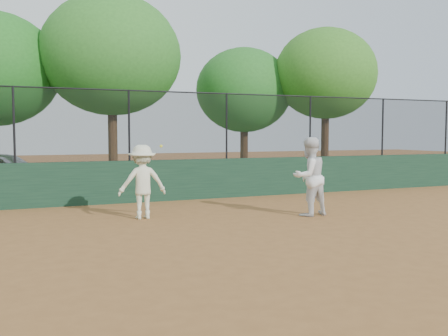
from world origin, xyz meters
name	(u,v)px	position (x,y,z in m)	size (l,w,h in m)	color
ground	(231,244)	(0.00, 0.00, 0.00)	(80.00, 80.00, 0.00)	brown
back_wall	(147,181)	(0.00, 6.00, 0.60)	(26.00, 0.20, 1.20)	#1B3C27
grass_strip	(110,183)	(0.00, 12.00, 0.00)	(36.00, 12.00, 0.01)	#30551A
parked_car	(1,174)	(-3.90, 8.93, 0.72)	(1.69, 4.21, 1.43)	silver
player_second	(309,177)	(2.97, 2.09, 0.94)	(0.91, 0.71, 1.88)	silver
player_main	(142,182)	(-0.81, 3.26, 0.86)	(1.13, 0.67, 1.72)	beige
fence_assembly	(145,124)	(-0.03, 6.00, 2.24)	(26.00, 0.06, 2.00)	black
tree_2	(112,55)	(0.07, 11.60, 4.99)	(5.40, 4.91, 7.33)	#4A2F1A
tree_3	(244,90)	(6.39, 12.97, 3.95)	(4.50, 4.09, 5.91)	#3F2715
tree_4	(326,74)	(9.53, 11.02, 4.64)	(4.71, 4.29, 6.69)	#422917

